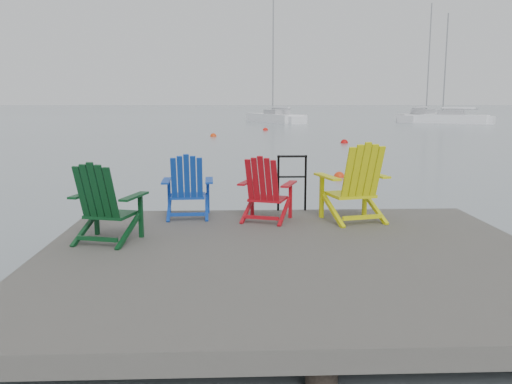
{
  "coord_description": "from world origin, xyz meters",
  "views": [
    {
      "loc": [
        -0.67,
        -6.13,
        2.29
      ],
      "look_at": [
        -0.34,
        2.2,
        0.85
      ],
      "focal_mm": 38.0,
      "sensor_mm": 36.0,
      "label": 1
    }
  ],
  "objects_px": {
    "chair_blue": "(188,186)",
    "buoy_d": "(265,130)",
    "sailboat_far": "(447,119)",
    "handrail": "(292,177)",
    "buoy_a": "(339,177)",
    "chair_green": "(105,202)",
    "sailboat_near": "(275,118)",
    "chair_red": "(266,189)",
    "buoy_c": "(344,143)",
    "buoy_b": "(213,136)",
    "sailboat_mid": "(424,118)",
    "chair_yellow": "(355,182)"
  },
  "relations": [
    {
      "from": "sailboat_mid",
      "to": "sailboat_far",
      "type": "height_order",
      "value": "sailboat_mid"
    },
    {
      "from": "sailboat_near",
      "to": "sailboat_mid",
      "type": "bearing_deg",
      "value": -15.06
    },
    {
      "from": "chair_blue",
      "to": "buoy_d",
      "type": "bearing_deg",
      "value": 82.06
    },
    {
      "from": "sailboat_far",
      "to": "buoy_d",
      "type": "bearing_deg",
      "value": 156.69
    },
    {
      "from": "buoy_b",
      "to": "sailboat_near",
      "type": "bearing_deg",
      "value": 75.65
    },
    {
      "from": "chair_blue",
      "to": "sailboat_mid",
      "type": "xyz_separation_m",
      "value": [
        20.62,
        48.32,
        -0.63
      ]
    },
    {
      "from": "buoy_d",
      "to": "handrail",
      "type": "bearing_deg",
      "value": -92.5
    },
    {
      "from": "sailboat_far",
      "to": "handrail",
      "type": "bearing_deg",
      "value": -169.97
    },
    {
      "from": "chair_green",
      "to": "chair_blue",
      "type": "height_order",
      "value": "chair_green"
    },
    {
      "from": "chair_green",
      "to": "buoy_b",
      "type": "xyz_separation_m",
      "value": [
        0.33,
        26.89,
        -1.01
      ]
    },
    {
      "from": "chair_blue",
      "to": "buoy_c",
      "type": "distance_m",
      "value": 21.12
    },
    {
      "from": "chair_green",
      "to": "sailboat_near",
      "type": "xyz_separation_m",
      "value": [
        5.71,
        47.92,
        -0.66
      ]
    },
    {
      "from": "chair_blue",
      "to": "sailboat_mid",
      "type": "bearing_deg",
      "value": 64.34
    },
    {
      "from": "chair_red",
      "to": "chair_green",
      "type": "bearing_deg",
      "value": -132.31
    },
    {
      "from": "chair_green",
      "to": "sailboat_mid",
      "type": "bearing_deg",
      "value": 82.22
    },
    {
      "from": "chair_blue",
      "to": "buoy_a",
      "type": "bearing_deg",
      "value": 61.0
    },
    {
      "from": "sailboat_near",
      "to": "sailboat_far",
      "type": "bearing_deg",
      "value": -32.62
    },
    {
      "from": "chair_green",
      "to": "chair_yellow",
      "type": "distance_m",
      "value": 3.55
    },
    {
      "from": "handrail",
      "to": "sailboat_far",
      "type": "xyz_separation_m",
      "value": [
        19.42,
        42.86,
        -0.69
      ]
    },
    {
      "from": "sailboat_mid",
      "to": "buoy_d",
      "type": "relative_size",
      "value": 31.45
    },
    {
      "from": "chair_blue",
      "to": "buoy_a",
      "type": "distance_m",
      "value": 8.62
    },
    {
      "from": "chair_blue",
      "to": "chair_yellow",
      "type": "height_order",
      "value": "chair_yellow"
    },
    {
      "from": "chair_green",
      "to": "sailboat_near",
      "type": "height_order",
      "value": "sailboat_near"
    },
    {
      "from": "chair_red",
      "to": "buoy_d",
      "type": "height_order",
      "value": "chair_red"
    },
    {
      "from": "chair_blue",
      "to": "sailboat_far",
      "type": "xyz_separation_m",
      "value": [
        21.06,
        43.33,
        -0.63
      ]
    },
    {
      "from": "sailboat_near",
      "to": "buoy_a",
      "type": "height_order",
      "value": "sailboat_near"
    },
    {
      "from": "buoy_c",
      "to": "buoy_b",
      "type": "bearing_deg",
      "value": 142.61
    },
    {
      "from": "buoy_b",
      "to": "chair_blue",
      "type": "bearing_deg",
      "value": -88.69
    },
    {
      "from": "buoy_a",
      "to": "buoy_b",
      "type": "xyz_separation_m",
      "value": [
        -4.4,
        17.81,
        0.0
      ]
    },
    {
      "from": "sailboat_far",
      "to": "buoy_c",
      "type": "height_order",
      "value": "sailboat_far"
    },
    {
      "from": "chair_green",
      "to": "chair_blue",
      "type": "distance_m",
      "value": 1.67
    },
    {
      "from": "chair_yellow",
      "to": "buoy_b",
      "type": "height_order",
      "value": "chair_yellow"
    },
    {
      "from": "chair_red",
      "to": "buoy_a",
      "type": "height_order",
      "value": "chair_red"
    },
    {
      "from": "chair_red",
      "to": "buoy_a",
      "type": "distance_m",
      "value": 8.43
    },
    {
      "from": "sailboat_mid",
      "to": "buoy_a",
      "type": "xyz_separation_m",
      "value": [
        -16.8,
        -40.65,
        -0.35
      ]
    },
    {
      "from": "buoy_b",
      "to": "buoy_c",
      "type": "height_order",
      "value": "buoy_b"
    },
    {
      "from": "buoy_a",
      "to": "buoy_c",
      "type": "height_order",
      "value": "buoy_c"
    },
    {
      "from": "chair_green",
      "to": "chair_blue",
      "type": "xyz_separation_m",
      "value": [
        0.91,
        1.41,
        -0.03
      ]
    },
    {
      "from": "chair_green",
      "to": "buoy_c",
      "type": "relative_size",
      "value": 2.55
    },
    {
      "from": "handrail",
      "to": "sailboat_near",
      "type": "distance_m",
      "value": 46.15
    },
    {
      "from": "handrail",
      "to": "chair_yellow",
      "type": "xyz_separation_m",
      "value": [
        0.84,
        -0.83,
        0.04
      ]
    },
    {
      "from": "buoy_c",
      "to": "chair_yellow",
      "type": "bearing_deg",
      "value": -101.09
    },
    {
      "from": "chair_blue",
      "to": "buoy_d",
      "type": "xyz_separation_m",
      "value": [
        3.01,
        31.93,
        -0.99
      ]
    },
    {
      "from": "sailboat_near",
      "to": "buoy_a",
      "type": "bearing_deg",
      "value": -113.01
    },
    {
      "from": "chair_blue",
      "to": "buoy_b",
      "type": "xyz_separation_m",
      "value": [
        -0.58,
        25.48,
        -0.99
      ]
    },
    {
      "from": "chair_red",
      "to": "handrail",
      "type": "bearing_deg",
      "value": 77.26
    },
    {
      "from": "buoy_a",
      "to": "buoy_d",
      "type": "bearing_deg",
      "value": 91.9
    },
    {
      "from": "sailboat_mid",
      "to": "chair_yellow",
      "type": "bearing_deg",
      "value": -70.19
    },
    {
      "from": "sailboat_far",
      "to": "buoy_c",
      "type": "relative_size",
      "value": 26.32
    },
    {
      "from": "chair_yellow",
      "to": "buoy_d",
      "type": "bearing_deg",
      "value": 74.88
    }
  ]
}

